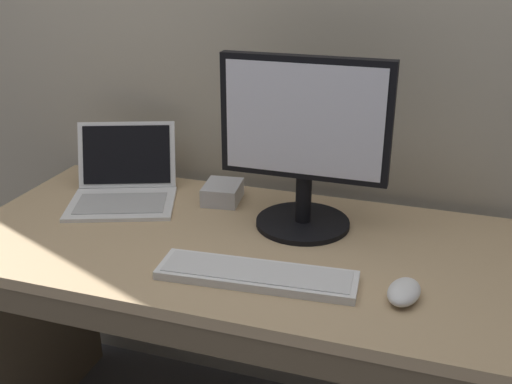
% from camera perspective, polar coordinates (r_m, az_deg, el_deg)
% --- Properties ---
extents(desk, '(1.44, 0.71, 0.79)m').
position_cam_1_polar(desk, '(1.68, -2.13, -11.63)').
color(desk, tan).
rests_on(desk, ground).
extents(laptop_white, '(0.39, 0.39, 0.20)m').
position_cam_1_polar(laptop_white, '(1.84, -12.52, 0.90)').
color(laptop_white, white).
rests_on(laptop_white, desk).
extents(external_monitor, '(0.44, 0.26, 0.46)m').
position_cam_1_polar(external_monitor, '(1.54, 4.63, 5.11)').
color(external_monitor, black).
rests_on(external_monitor, desk).
extents(wired_keyboard, '(0.47, 0.15, 0.02)m').
position_cam_1_polar(wired_keyboard, '(1.38, 0.06, -7.94)').
color(wired_keyboard, white).
rests_on(wired_keyboard, desk).
extents(computer_mouse, '(0.09, 0.12, 0.04)m').
position_cam_1_polar(computer_mouse, '(1.34, 13.97, -9.25)').
color(computer_mouse, white).
rests_on(computer_mouse, desk).
extents(external_drive_box, '(0.12, 0.14, 0.05)m').
position_cam_1_polar(external_drive_box, '(1.78, -3.22, -0.04)').
color(external_drive_box, silver).
rests_on(external_drive_box, desk).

